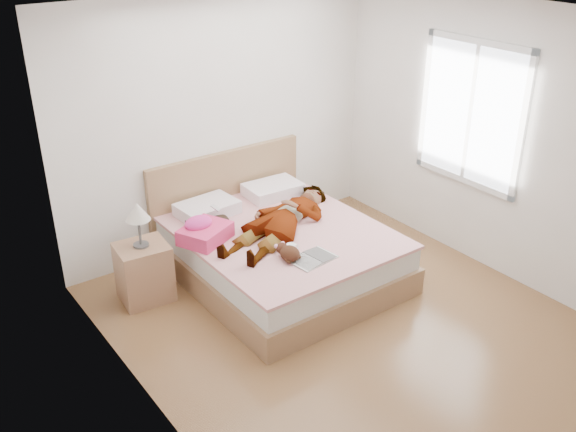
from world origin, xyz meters
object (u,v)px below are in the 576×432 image
object	(u,v)px
woman	(282,215)
plush_toy	(288,253)
coffee_mug	(291,249)
nightstand	(144,268)
phone	(216,208)
towel	(204,231)
magazine	(313,259)
bed	(277,248)

from	to	relation	value
woman	plush_toy	bearing A→B (deg)	-56.08
coffee_mug	nightstand	xyz separation A→B (m)	(-1.05, 0.85, -0.24)
phone	towel	size ratio (longest dim) A/B	0.17
phone	magazine	distance (m)	1.15
bed	nightstand	xyz separation A→B (m)	(-1.25, 0.34, 0.05)
phone	towel	world-z (taller)	towel
woman	magazine	distance (m)	0.71
magazine	coffee_mug	distance (m)	0.22
towel	coffee_mug	bearing A→B (deg)	-53.76
towel	plush_toy	world-z (taller)	towel
phone	coffee_mug	world-z (taller)	phone
towel	nightstand	world-z (taller)	nightstand
magazine	plush_toy	distance (m)	0.22
phone	plush_toy	size ratio (longest dim) A/B	0.37
towel	nightstand	distance (m)	0.64
phone	coffee_mug	xyz separation A→B (m)	(0.25, -0.89, -0.13)
woman	towel	size ratio (longest dim) A/B	2.97
woman	magazine	xyz separation A→B (m)	(-0.16, -0.68, -0.11)
coffee_mug	bed	bearing A→B (deg)	68.56
magazine	phone	bearing A→B (deg)	107.39
bed	towel	distance (m)	0.79
phone	plush_toy	distance (m)	0.98
coffee_mug	phone	bearing A→B (deg)	105.48
nightstand	towel	bearing A→B (deg)	-17.19
bed	coffee_mug	world-z (taller)	bed
bed	nightstand	distance (m)	1.29
phone	nightstand	xyz separation A→B (m)	(-0.80, -0.04, -0.37)
magazine	nightstand	world-z (taller)	nightstand
towel	nightstand	size ratio (longest dim) A/B	0.57
woman	towel	world-z (taller)	towel
woman	coffee_mug	bearing A→B (deg)	-52.43
magazine	nightstand	size ratio (longest dim) A/B	0.43
bed	nightstand	world-z (taller)	bed
woman	phone	bearing A→B (deg)	-153.74
phone	bed	size ratio (longest dim) A/B	0.05
magazine	towel	bearing A→B (deg)	124.13
phone	woman	bearing A→B (deg)	-63.74
woman	bed	bearing A→B (deg)	-132.04
plush_toy	nightstand	size ratio (longest dim) A/B	0.27
coffee_mug	plush_toy	world-z (taller)	plush_toy
magazine	plush_toy	size ratio (longest dim) A/B	1.63
towel	magazine	distance (m)	1.06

